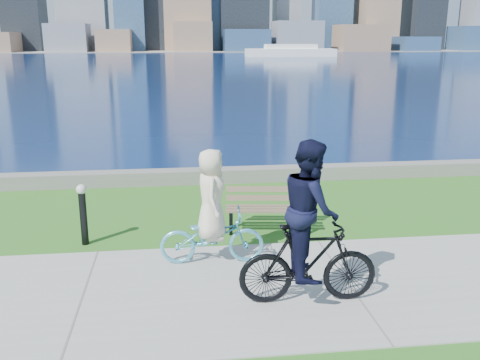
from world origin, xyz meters
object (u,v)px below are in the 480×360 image
object	(u,v)px
bollard_lamp	(83,210)
cyclist_woman	(212,222)
park_bench	(268,205)
cyclist_man	(309,237)

from	to	relation	value
bollard_lamp	cyclist_woman	distance (m)	2.52
park_bench	cyclist_woman	distance (m)	1.89
park_bench	cyclist_man	distance (m)	3.03
cyclist_woman	bollard_lamp	bearing A→B (deg)	65.82
bollard_lamp	cyclist_man	world-z (taller)	cyclist_man
park_bench	bollard_lamp	bearing A→B (deg)	-167.29
bollard_lamp	cyclist_woman	size ratio (longest dim) A/B	0.59
cyclist_woman	cyclist_man	distance (m)	2.00
bollard_lamp	park_bench	bearing A→B (deg)	5.19
cyclist_woman	cyclist_man	world-z (taller)	cyclist_man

